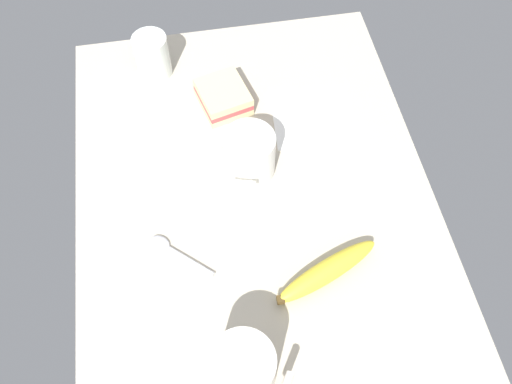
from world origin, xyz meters
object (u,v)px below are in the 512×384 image
at_px(coffee_mug_black, 243,369).
at_px(paper_napkin, 311,117).
at_px(spoon, 172,250).
at_px(banana, 327,271).
at_px(glass_of_milk, 153,57).
at_px(coffee_mug_milky, 247,155).
at_px(sandwich_main, 223,97).

height_order(coffee_mug_black, paper_napkin, coffee_mug_black).
relative_size(coffee_mug_black, spoon, 1.10).
height_order(coffee_mug_black, spoon, coffee_mug_black).
bearing_deg(banana, paper_napkin, -8.65).
xyz_separation_m(glass_of_milk, paper_napkin, (-0.18, -0.29, -0.04)).
distance_m(coffee_mug_black, glass_of_milk, 0.65).
xyz_separation_m(coffee_mug_milky, spoon, (-0.14, 0.15, -0.05)).
distance_m(coffee_mug_black, banana, 0.21).
distance_m(sandwich_main, glass_of_milk, 0.17).
xyz_separation_m(sandwich_main, banana, (-0.39, -0.11, -0.00)).
height_order(spoon, paper_napkin, spoon).
relative_size(sandwich_main, banana, 0.61).
distance_m(coffee_mug_black, sandwich_main, 0.53).
distance_m(coffee_mug_black, coffee_mug_milky, 0.37).
xyz_separation_m(coffee_mug_black, coffee_mug_milky, (0.37, -0.07, -0.00)).
relative_size(coffee_mug_milky, sandwich_main, 1.00).
bearing_deg(coffee_mug_milky, paper_napkin, -54.96).
distance_m(sandwich_main, banana, 0.41).
relative_size(coffee_mug_black, coffee_mug_milky, 1.00).
bearing_deg(coffee_mug_milky, coffee_mug_black, 169.77).
height_order(coffee_mug_milky, glass_of_milk, coffee_mug_milky).
distance_m(banana, spoon, 0.26).
bearing_deg(banana, spoon, 70.32).
xyz_separation_m(spoon, paper_napkin, (0.24, -0.30, -0.00)).
bearing_deg(coffee_mug_black, glass_of_milk, 7.35).
relative_size(banana, paper_napkin, 1.28).
bearing_deg(paper_napkin, coffee_mug_milky, 125.04).
bearing_deg(banana, glass_of_milk, 25.70).
height_order(sandwich_main, spoon, sandwich_main).
xyz_separation_m(coffee_mug_milky, sandwich_main, (0.16, 0.02, -0.03)).
relative_size(sandwich_main, glass_of_milk, 1.27).
bearing_deg(coffee_mug_black, spoon, 21.03).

